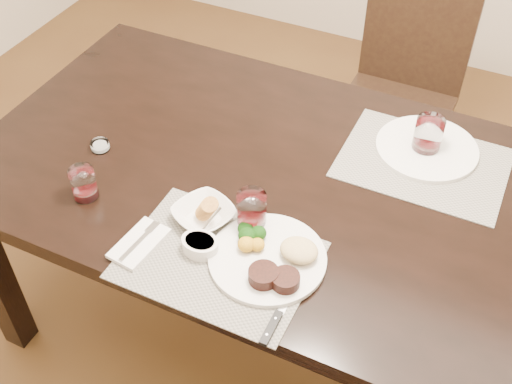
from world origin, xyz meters
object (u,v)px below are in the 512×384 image
at_px(wine_glass_near, 252,212).
at_px(steak_knife, 276,319).
at_px(chair_far, 403,85).
at_px(cracker_bowl, 204,214).
at_px(far_plate, 427,148).
at_px(dinner_plate, 272,258).

bearing_deg(wine_glass_near, steak_knife, -53.69).
bearing_deg(chair_far, wine_glass_near, -95.52).
bearing_deg(cracker_bowl, far_plate, 49.27).
height_order(cracker_bowl, wine_glass_near, wine_glass_near).
distance_m(chair_far, cracker_bowl, 1.23).
height_order(dinner_plate, cracker_bowl, cracker_bowl).
bearing_deg(cracker_bowl, steak_knife, -34.62).
bearing_deg(wine_glass_near, dinner_plate, -42.94).
xyz_separation_m(steak_knife, cracker_bowl, (-0.30, 0.20, 0.02)).
xyz_separation_m(chair_far, steak_knife, (0.07, -1.38, 0.26)).
distance_m(steak_knife, cracker_bowl, 0.36).
height_order(chair_far, steak_knife, chair_far).
xyz_separation_m(dinner_plate, far_plate, (0.23, 0.58, -0.01)).
bearing_deg(dinner_plate, chair_far, 83.46).
bearing_deg(chair_far, cracker_bowl, -101.03).
xyz_separation_m(dinner_plate, wine_glass_near, (-0.10, 0.09, 0.03)).
bearing_deg(chair_far, dinner_plate, -90.49).
relative_size(chair_far, cracker_bowl, 4.63).
distance_m(cracker_bowl, far_plate, 0.69).
distance_m(steak_knife, wine_glass_near, 0.30).
bearing_deg(steak_knife, dinner_plate, 116.73).
xyz_separation_m(chair_far, dinner_plate, (-0.01, -1.23, 0.27)).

